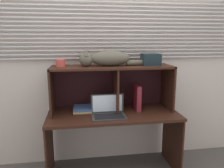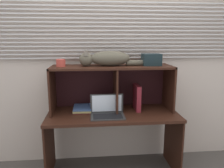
{
  "view_description": "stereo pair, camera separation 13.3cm",
  "coord_description": "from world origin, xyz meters",
  "views": [
    {
      "loc": [
        -0.36,
        -2.07,
        1.51
      ],
      "look_at": [
        0.0,
        0.3,
        1.01
      ],
      "focal_mm": 35.47,
      "sensor_mm": 36.0,
      "label": 1
    },
    {
      "loc": [
        -0.23,
        -2.08,
        1.51
      ],
      "look_at": [
        0.0,
        0.3,
        1.01
      ],
      "focal_mm": 35.47,
      "sensor_mm": 36.0,
      "label": 2
    }
  ],
  "objects": [
    {
      "name": "small_basket",
      "position": [
        -0.55,
        0.3,
        1.25
      ],
      "size": [
        0.1,
        0.1,
        0.08
      ],
      "primitive_type": "cylinder",
      "color": "#BC4237",
      "rests_on": "hutch_shelf_unit"
    },
    {
      "name": "hutch_shelf_unit",
      "position": [
        0.0,
        0.34,
        1.05
      ],
      "size": [
        1.32,
        0.39,
        0.5
      ],
      "color": "#32180F",
      "rests_on": "desk"
    },
    {
      "name": "book_stack",
      "position": [
        -0.33,
        0.3,
        0.73
      ],
      "size": [
        0.2,
        0.26,
        0.05
      ],
      "color": "brown",
      "rests_on": "desk"
    },
    {
      "name": "back_panel_with_blinds",
      "position": [
        0.0,
        0.55,
        1.26
      ],
      "size": [
        4.4,
        0.08,
        2.5
      ],
      "color": "beige",
      "rests_on": "ground"
    },
    {
      "name": "storage_box",
      "position": [
        0.44,
        0.3,
        1.27
      ],
      "size": [
        0.2,
        0.16,
        0.13
      ],
      "primitive_type": "cube",
      "color": "black",
      "rests_on": "hutch_shelf_unit"
    },
    {
      "name": "desk",
      "position": [
        0.0,
        0.21,
        0.57
      ],
      "size": [
        1.42,
        0.61,
        0.7
      ],
      "color": "#32180F",
      "rests_on": "ground"
    },
    {
      "name": "binder_upright",
      "position": [
        0.28,
        0.3,
        0.85
      ],
      "size": [
        0.05,
        0.25,
        0.28
      ],
      "primitive_type": "cube",
      "color": "maroon",
      "rests_on": "desk"
    },
    {
      "name": "cat",
      "position": [
        -0.06,
        0.3,
        1.29
      ],
      "size": [
        0.77,
        0.18,
        0.18
      ],
      "color": "brown",
      "rests_on": "hutch_shelf_unit"
    },
    {
      "name": "laptop",
      "position": [
        -0.07,
        0.13,
        0.75
      ],
      "size": [
        0.35,
        0.24,
        0.21
      ],
      "color": "#2F2F2F",
      "rests_on": "desk"
    }
  ]
}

